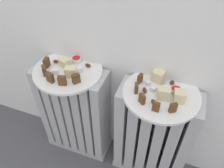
{
  "coord_description": "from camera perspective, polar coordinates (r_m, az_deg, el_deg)",
  "views": [
    {
      "loc": [
        0.23,
        -0.35,
        1.17
      ],
      "look_at": [
        0.0,
        0.28,
        0.55
      ],
      "focal_mm": 35.42,
      "sensor_mm": 36.0,
      "label": 1
    }
  ],
  "objects": [
    {
      "name": "radiator_left",
      "position": [
        1.18,
        -9.4,
        -7.48
      ],
      "size": [
        0.35,
        0.14,
        0.55
      ],
      "color": "#B2B2B7",
      "rests_on": "ground_plane"
    },
    {
      "name": "radiator_right",
      "position": [
        1.1,
        10.3,
        -13.12
      ],
      "size": [
        0.35,
        0.14,
        0.55
      ],
      "color": "#B2B2B7",
      "rests_on": "ground_plane"
    },
    {
      "name": "plate_left",
      "position": [
        0.98,
        -11.27,
        3.39
      ],
      "size": [
        0.3,
        0.3,
        0.01
      ],
      "primitive_type": "cylinder",
      "color": "white",
      "rests_on": "radiator_left"
    },
    {
      "name": "plate_right",
      "position": [
        0.88,
        12.59,
        -2.44
      ],
      "size": [
        0.3,
        0.3,
        0.01
      ],
      "primitive_type": "cylinder",
      "color": "white",
      "rests_on": "radiator_right"
    },
    {
      "name": "dark_cake_slice_left_0",
      "position": [
        1.0,
        -16.53,
        5.33
      ],
      "size": [
        0.02,
        0.03,
        0.04
      ],
      "primitive_type": "cube",
      "rotation": [
        0.0,
        0.0,
        -1.46
      ],
      "color": "#56351E",
      "rests_on": "plate_left"
    },
    {
      "name": "dark_cake_slice_left_1",
      "position": [
        0.96,
        -17.05,
        3.34
      ],
      "size": [
        0.03,
        0.03,
        0.04
      ],
      "primitive_type": "cube",
      "rotation": [
        0.0,
        0.0,
        -0.87
      ],
      "color": "#56351E",
      "rests_on": "plate_left"
    },
    {
      "name": "dark_cake_slice_left_2",
      "position": [
        0.92,
        -15.7,
        1.62
      ],
      "size": [
        0.04,
        0.03,
        0.04
      ],
      "primitive_type": "cube",
      "rotation": [
        0.0,
        0.0,
        -0.29
      ],
      "color": "#56351E",
      "rests_on": "plate_left"
    },
    {
      "name": "dark_cake_slice_left_3",
      "position": [
        0.89,
        -12.76,
        0.84
      ],
      "size": [
        0.04,
        0.03,
        0.04
      ],
      "primitive_type": "cube",
      "rotation": [
        0.0,
        0.0,
        0.29
      ],
      "color": "#56351E",
      "rests_on": "plate_left"
    },
    {
      "name": "dark_cake_slice_left_4",
      "position": [
        0.89,
        -9.27,
        1.38
      ],
      "size": [
        0.03,
        0.03,
        0.04
      ],
      "primitive_type": "cube",
      "rotation": [
        0.0,
        0.0,
        0.87
      ],
      "color": "#56351E",
      "rests_on": "plate_left"
    },
    {
      "name": "marble_cake_slice_left_0",
      "position": [
        0.98,
        -12.05,
        5.42
      ],
      "size": [
        0.05,
        0.05,
        0.04
      ],
      "primitive_type": "cube",
      "rotation": [
        0.0,
        0.0,
        -0.38
      ],
      "color": "beige",
      "rests_on": "plate_left"
    },
    {
      "name": "marble_cake_slice_left_1",
      "position": [
        0.92,
        -10.55,
        3.04
      ],
      "size": [
        0.05,
        0.04,
        0.05
      ],
      "primitive_type": "cube",
      "rotation": [
        0.0,
        0.0,
        0.27
      ],
      "color": "beige",
      "rests_on": "plate_left"
    },
    {
      "name": "turkish_delight_left_0",
      "position": [
        0.95,
        -8.43,
        3.72
      ],
      "size": [
        0.03,
        0.03,
        0.02
      ],
      "primitive_type": "cube",
      "rotation": [
        0.0,
        0.0,
        0.79
      ],
      "color": "white",
      "rests_on": "plate_left"
    },
    {
      "name": "turkish_delight_left_1",
      "position": [
        0.96,
        -14.48,
        3.12
      ],
      "size": [
        0.03,
        0.03,
        0.03
      ],
      "primitive_type": "cube",
      "rotation": [
        0.0,
        0.0,
        0.49
      ],
      "color": "white",
      "rests_on": "plate_left"
    },
    {
      "name": "medjool_date_left_0",
      "position": [
        0.97,
        -6.23,
        4.82
      ],
      "size": [
        0.03,
        0.02,
        0.02
      ],
      "primitive_type": "ellipsoid",
      "rotation": [
        0.0,
        0.0,
        2.99
      ],
      "color": "#4C2814",
      "rests_on": "plate_left"
    },
    {
      "name": "medjool_date_left_1",
      "position": [
        1.02,
        -14.31,
        5.66
      ],
      "size": [
        0.02,
        0.02,
        0.02
      ],
      "primitive_type": "ellipsoid",
      "rotation": [
        0.0,
        0.0,
        0.16
      ],
      "color": "#4C2814",
      "rests_on": "plate_left"
    },
    {
      "name": "jam_bowl_left",
      "position": [
        1.01,
        -9.16,
        6.24
      ],
      "size": [
        0.04,
        0.04,
        0.02
      ],
      "color": "white",
      "rests_on": "plate_left"
    },
    {
      "name": "dark_cake_slice_right_0",
      "position": [
        0.89,
        7.26,
        1.41
      ],
      "size": [
        0.02,
        0.03,
        0.04
      ],
      "primitive_type": "cube",
      "rotation": [
        0.0,
        0.0,
        -1.86
      ],
      "color": "#56351E",
      "rests_on": "plate_right"
    },
    {
      "name": "dark_cake_slice_right_1",
      "position": [
        0.84,
        6.3,
        -1.08
      ],
      "size": [
        0.02,
        0.03,
        0.04
      ],
      "primitive_type": "cube",
      "rotation": [
        0.0,
        0.0,
        -1.25
      ],
      "color": "#56351E",
      "rests_on": "plate_right"
    },
    {
      "name": "dark_cake_slice_right_2",
      "position": [
        0.81,
        7.74,
        -3.85
      ],
      "size": [
        0.03,
        0.03,
        0.04
      ],
      "primitive_type": "cube",
      "rotation": [
        0.0,
        0.0,
        -0.64
      ],
      "color": "#56351E",
      "rests_on": "plate_right"
    },
    {
      "name": "dark_cake_slice_right_3",
      "position": [
        0.79,
        11.29,
        -5.79
      ],
      "size": [
        0.03,
        0.01,
        0.04
      ],
      "primitive_type": "cube",
      "rotation": [
        0.0,
        0.0,
        -0.04
      ],
      "color": "#56351E",
      "rests_on": "plate_right"
    },
    {
      "name": "dark_cake_slice_right_4",
      "position": [
        0.8,
        15.48,
        -5.96
      ],
      "size": [
        0.03,
        0.02,
        0.04
      ],
      "primitive_type": "cube",
      "rotation": [
        0.0,
        0.0,
        0.57
      ],
      "color": "#56351E",
      "rests_on": "plate_right"
    },
    {
      "name": "marble_cake_slice_right_0",
      "position": [
        0.91,
        11.83,
        2.01
      ],
      "size": [
        0.05,
        0.05,
        0.05
      ],
      "primitive_type": "cube",
      "rotation": [
        0.0,
        0.0,
        -0.32
      ],
      "color": "beige",
      "rests_on": "plate_right"
    },
    {
      "name": "marble_cake_slice_right_1",
      "position": [
        0.84,
        17.04,
        -3.1
      ],
      "size": [
        0.05,
        0.05,
        0.05
      ],
      "primitive_type": "cube",
      "rotation": [
        0.0,
        0.0,
        0.18
      ],
      "color": "beige",
      "rests_on": "plate_right"
    },
    {
      "name": "marble_cake_slice_right_2",
      "position": [
        0.83,
        13.11,
        -2.49
      ],
      "size": [
        0.05,
        0.04,
        0.05
      ],
      "primitive_type": "cube",
      "rotation": [
        0.0,
        0.0,
        0.23
      ],
      "color": "beige",
      "rests_on": "plate_right"
    },
    {
      "name": "turkish_delight_right_0",
      "position": [
        0.87,
        10.59,
        -1.3
      ],
      "size": [
        0.03,
        0.03,
        0.02
      ],
      "primitive_type": "cube",
      "rotation": [
        0.0,
        0.0,
        0.95
      ],
      "color": "white",
      "rests_on": "plate_right"
    },
    {
      "name": "turkish_delight_right_1",
      "position": [
        0.87,
        13.78,
        -1.37
      ],
      "size": [
        0.03,
        0.03,
        0.02
      ],
      "primitive_type": "cube",
      "rotation": [
        0.0,
        0.0,
        0.11
      ],
      "color": "white",
      "rests_on": "plate_right"
    },
    {
      "name": "turkish_delight_right_2",
      "position": [
        0.89,
        9.27,
        0.26
      ],
      "size": [
        0.03,
        0.03,
        0.02
      ],
      "primitive_type": "cube",
      "rotation": [
        0.0,
        0.0,
        0.82
      ],
      "color": "white",
      "rests_on": "plate_right"
    },
    {
      "name": "medjool_date_right_0",
      "position": [
        0.82,
        10.72,
        -4.57
      ],
      "size": [
        0.03,
        0.03,
        0.01
      ],
      "primitive_type": "ellipsoid",
      "rotation": [
        0.0,
        0.0,
        2.35
      ],
      "color": "#4C2814",
      "rests_on": "plate_right"
    },
    {
      "name": "medjool_date_right_1",
      "position": [
        0.86,
        8.42,
        -1.62
      ],
      "size": [
        0.03,
        0.03,
        0.02
      ],
      "primitive_type": "ellipsoid",
      "rotation": [
        0.0,
        0.0,
        1.97
      ],
      "color": "#4C2814",
      "rests_on": "plate_right"
    },
    {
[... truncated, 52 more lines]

